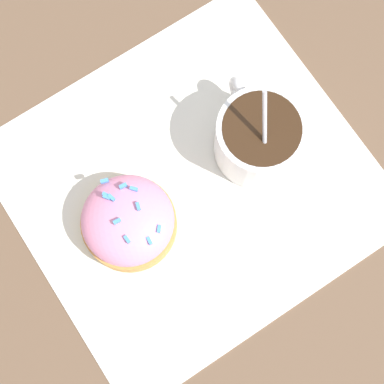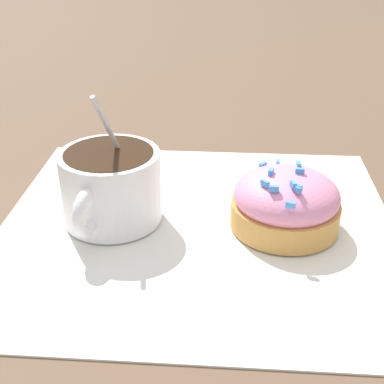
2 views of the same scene
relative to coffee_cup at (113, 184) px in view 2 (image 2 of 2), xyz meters
The scene contains 4 objects.
ground_plane 0.08m from the coffee_cup, ahead, with size 3.00×3.00×0.00m, color brown.
paper_napkin 0.08m from the coffee_cup, ahead, with size 0.34×0.32×0.00m.
coffee_cup is the anchor object (origin of this frame).
frosted_pastry 0.14m from the coffee_cup, ahead, with size 0.09×0.09×0.05m.
Camera 2 is at (-0.00, -0.37, 0.24)m, focal length 50.00 mm.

